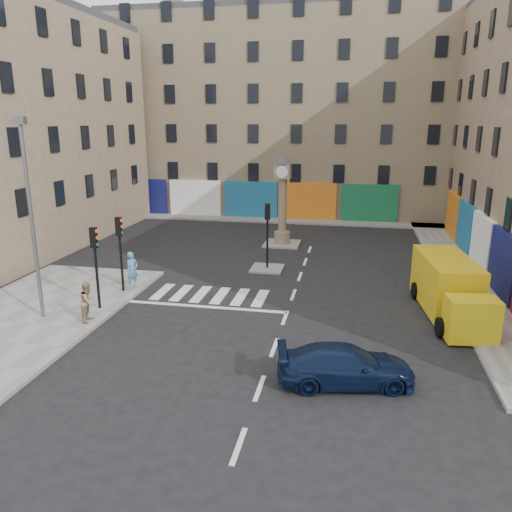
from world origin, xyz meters
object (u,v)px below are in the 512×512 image
(traffic_light_left_far, at_px, (120,242))
(pedestrian_blue, at_px, (132,270))
(traffic_light_left_near, at_px, (95,255))
(navy_sedan, at_px, (346,366))
(yellow_van, at_px, (450,288))
(pedestrian_tan, at_px, (88,302))
(clock_pillar, at_px, (283,193))
(lamp_post, at_px, (30,210))
(traffic_light_island, at_px, (267,225))

(traffic_light_left_far, bearing_deg, pedestrian_blue, 59.30)
(traffic_light_left_near, xyz_separation_m, pedestrian_blue, (0.30, 2.91, -1.54))
(navy_sedan, relative_size, yellow_van, 0.65)
(yellow_van, distance_m, pedestrian_blue, 15.01)
(traffic_light_left_near, relative_size, pedestrian_tan, 2.19)
(navy_sedan, bearing_deg, traffic_light_left_far, 47.55)
(traffic_light_left_near, xyz_separation_m, traffic_light_left_far, (0.00, 2.40, 0.00))
(traffic_light_left_near, distance_m, clock_pillar, 15.19)
(traffic_light_left_near, relative_size, traffic_light_left_far, 1.00)
(lamp_post, height_order, navy_sedan, lamp_post)
(pedestrian_blue, bearing_deg, clock_pillar, -4.09)
(pedestrian_tan, bearing_deg, pedestrian_blue, -5.16)
(traffic_light_left_far, height_order, navy_sedan, traffic_light_left_far)
(navy_sedan, xyz_separation_m, pedestrian_tan, (-10.68, 2.94, 0.35))
(yellow_van, bearing_deg, traffic_light_island, 144.06)
(lamp_post, xyz_separation_m, pedestrian_blue, (2.20, 4.31, -3.71))
(clock_pillar, bearing_deg, traffic_light_island, -90.00)
(traffic_light_left_near, distance_m, yellow_van, 15.60)
(pedestrian_tan, bearing_deg, navy_sedan, -110.54)
(traffic_light_island, distance_m, pedestrian_tan, 11.12)
(traffic_light_left_far, xyz_separation_m, pedestrian_blue, (0.30, 0.51, -1.54))
(navy_sedan, bearing_deg, lamp_post, 66.23)
(lamp_post, relative_size, clock_pillar, 1.36)
(traffic_light_island, relative_size, yellow_van, 0.55)
(clock_pillar, distance_m, yellow_van, 14.50)
(traffic_light_left_near, xyz_separation_m, pedestrian_tan, (0.30, -1.42, -1.63))
(traffic_light_left_near, distance_m, pedestrian_blue, 3.30)
(navy_sedan, relative_size, pedestrian_tan, 2.62)
(traffic_light_left_far, height_order, clock_pillar, clock_pillar)
(traffic_light_left_near, bearing_deg, yellow_van, 9.91)
(traffic_light_left_near, relative_size, lamp_post, 0.45)
(traffic_light_left_far, bearing_deg, navy_sedan, -31.63)
(clock_pillar, bearing_deg, pedestrian_blue, -118.85)
(traffic_light_left_far, bearing_deg, clock_pillar, 61.06)
(traffic_light_left_near, distance_m, pedestrian_tan, 2.18)
(clock_pillar, bearing_deg, traffic_light_left_near, -114.55)
(pedestrian_blue, bearing_deg, traffic_light_left_far, 174.07)
(navy_sedan, relative_size, pedestrian_blue, 2.38)
(traffic_light_left_far, height_order, lamp_post, lamp_post)
(traffic_light_left_far, height_order, traffic_light_island, traffic_light_left_far)
(lamp_post, distance_m, yellow_van, 18.05)
(traffic_light_island, height_order, navy_sedan, traffic_light_island)
(pedestrian_blue, bearing_deg, lamp_post, 177.70)
(traffic_light_left_near, bearing_deg, navy_sedan, -21.67)
(traffic_light_island, xyz_separation_m, yellow_van, (9.01, -5.13, -1.40))
(traffic_light_left_near, height_order, yellow_van, traffic_light_left_near)
(traffic_light_island, height_order, lamp_post, lamp_post)
(traffic_light_island, relative_size, navy_sedan, 0.83)
(clock_pillar, height_order, pedestrian_blue, clock_pillar)
(pedestrian_blue, bearing_deg, traffic_light_left_near, -161.13)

